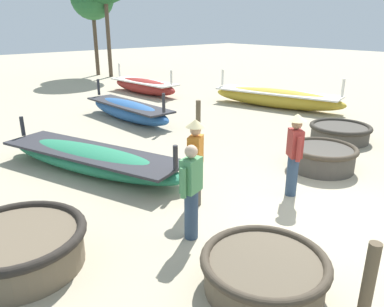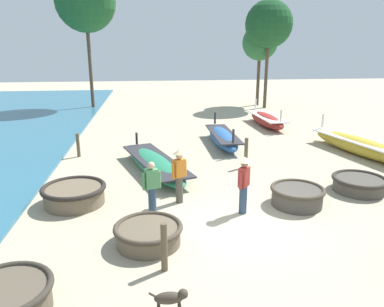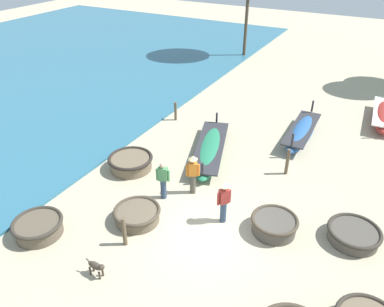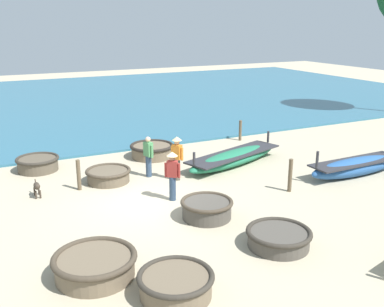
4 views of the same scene
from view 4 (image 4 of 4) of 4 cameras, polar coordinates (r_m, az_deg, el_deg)
ground_plane at (r=14.97m, az=-5.26°, el=-6.02°), size 80.00×80.00×0.00m
sea at (r=34.55m, az=-11.18°, el=6.77°), size 28.00×52.00×0.10m
coracle_nearest at (r=13.59m, az=1.88°, el=-6.95°), size 1.60×1.60×0.57m
coracle_far_left at (r=18.77m, az=-19.00°, el=-1.18°), size 1.67×1.67×0.56m
coracle_weathered at (r=10.05m, az=-2.08°, el=-16.19°), size 1.69×1.69×0.54m
coracle_front_right at (r=19.57m, az=-5.11°, el=0.43°), size 1.90×1.90×0.59m
coracle_front_left at (r=12.19m, az=10.94°, el=-10.41°), size 1.74×1.74×0.48m
coracle_far_right at (r=16.81m, az=-10.58°, el=-2.69°), size 1.66×1.66×0.49m
coracle_upturned at (r=10.92m, az=-12.23°, el=-13.61°), size 1.98×1.98×0.56m
long_boat_red_hull at (r=18.33m, az=20.11°, el=-1.54°), size 1.10×4.39×1.22m
long_boat_blue_hull at (r=18.60m, az=5.36°, el=-0.51°), size 2.72×5.19×1.00m
fisherman_hauling at (r=16.53m, az=-1.91°, el=-0.23°), size 0.46×0.37×1.67m
fisherman_standing_left at (r=14.66m, az=-2.51°, el=-2.45°), size 0.38×0.44×1.67m
fisherman_standing_right at (r=16.99m, az=-5.56°, el=-0.26°), size 0.51×0.31×1.57m
dog at (r=15.96m, az=-19.10°, el=-4.01°), size 0.69×0.21×0.55m
mooring_post_inland at (r=22.35m, az=6.15°, el=2.94°), size 0.14×0.14×1.01m
mooring_post_shoreline at (r=16.16m, az=-14.20°, el=-2.66°), size 0.14×0.14×1.10m
mooring_post_mid_beach at (r=15.88m, az=12.36°, el=-2.73°), size 0.14×0.14×1.18m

